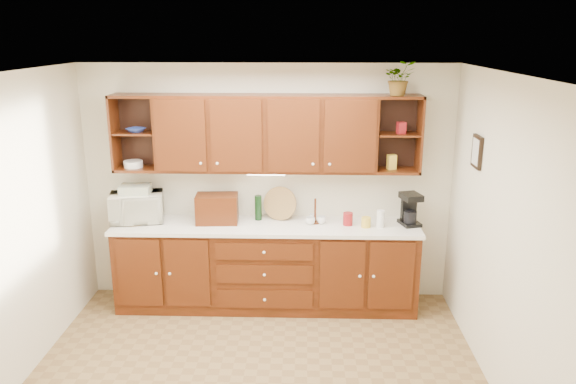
# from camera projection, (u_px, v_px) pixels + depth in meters

# --- Properties ---
(floor) EXTENTS (4.00, 4.00, 0.00)m
(floor) POSITION_uv_depth(u_px,v_px,m) (256.00, 383.00, 4.82)
(floor) COLOR olive
(floor) RESTS_ON ground
(ceiling) EXTENTS (4.00, 4.00, 0.00)m
(ceiling) POSITION_uv_depth(u_px,v_px,m) (250.00, 75.00, 4.11)
(ceiling) COLOR white
(ceiling) RESTS_ON back_wall
(back_wall) EXTENTS (4.00, 0.00, 4.00)m
(back_wall) POSITION_uv_depth(u_px,v_px,m) (268.00, 184.00, 6.15)
(back_wall) COLOR beige
(back_wall) RESTS_ON floor
(left_wall) EXTENTS (0.00, 3.50, 3.50)m
(left_wall) POSITION_uv_depth(u_px,v_px,m) (6.00, 238.00, 4.53)
(left_wall) COLOR beige
(left_wall) RESTS_ON floor
(right_wall) EXTENTS (0.00, 3.50, 3.50)m
(right_wall) POSITION_uv_depth(u_px,v_px,m) (507.00, 244.00, 4.40)
(right_wall) COLOR beige
(right_wall) RESTS_ON floor
(base_cabinets) EXTENTS (3.20, 0.60, 0.90)m
(base_cabinets) POSITION_uv_depth(u_px,v_px,m) (267.00, 267.00, 6.09)
(base_cabinets) COLOR #341606
(base_cabinets) RESTS_ON floor
(countertop) EXTENTS (3.24, 0.64, 0.04)m
(countertop) POSITION_uv_depth(u_px,v_px,m) (266.00, 226.00, 5.95)
(countertop) COLOR white
(countertop) RESTS_ON base_cabinets
(upper_cabinets) EXTENTS (3.20, 0.33, 0.80)m
(upper_cabinets) POSITION_uv_depth(u_px,v_px,m) (267.00, 133.00, 5.83)
(upper_cabinets) COLOR #341606
(upper_cabinets) RESTS_ON back_wall
(undercabinet_light) EXTENTS (0.40, 0.05, 0.02)m
(undercabinet_light) POSITION_uv_depth(u_px,v_px,m) (266.00, 174.00, 5.89)
(undercabinet_light) COLOR white
(undercabinet_light) RESTS_ON upper_cabinets
(framed_picture) EXTENTS (0.03, 0.24, 0.30)m
(framed_picture) POSITION_uv_depth(u_px,v_px,m) (477.00, 152.00, 5.12)
(framed_picture) COLOR black
(framed_picture) RESTS_ON right_wall
(wicker_basket) EXTENTS (0.27, 0.27, 0.14)m
(wicker_basket) POSITION_uv_depth(u_px,v_px,m) (134.00, 217.00, 5.97)
(wicker_basket) COLOR #A98446
(wicker_basket) RESTS_ON countertop
(microwave) EXTENTS (0.62, 0.48, 0.31)m
(microwave) POSITION_uv_depth(u_px,v_px,m) (137.00, 207.00, 6.01)
(microwave) COLOR white
(microwave) RESTS_ON countertop
(towel_stack) EXTENTS (0.33, 0.25, 0.09)m
(towel_stack) POSITION_uv_depth(u_px,v_px,m) (135.00, 189.00, 5.96)
(towel_stack) COLOR #EBCB6E
(towel_stack) RESTS_ON microwave
(wine_bottle) EXTENTS (0.10, 0.10, 0.27)m
(wine_bottle) POSITION_uv_depth(u_px,v_px,m) (258.00, 208.00, 6.06)
(wine_bottle) COLOR black
(wine_bottle) RESTS_ON countertop
(woven_tray) EXTENTS (0.38, 0.18, 0.36)m
(woven_tray) POSITION_uv_depth(u_px,v_px,m) (280.00, 218.00, 6.11)
(woven_tray) COLOR #A98446
(woven_tray) RESTS_ON countertop
(bread_box) EXTENTS (0.45, 0.30, 0.31)m
(bread_box) POSITION_uv_depth(u_px,v_px,m) (217.00, 209.00, 5.97)
(bread_box) COLOR #341606
(bread_box) RESTS_ON countertop
(mug_tree) EXTENTS (0.24, 0.24, 0.27)m
(mug_tree) POSITION_uv_depth(u_px,v_px,m) (315.00, 219.00, 5.98)
(mug_tree) COLOR #341606
(mug_tree) RESTS_ON countertop
(canister_red) EXTENTS (0.10, 0.10, 0.13)m
(canister_red) POSITION_uv_depth(u_px,v_px,m) (348.00, 219.00, 5.91)
(canister_red) COLOR maroon
(canister_red) RESTS_ON countertop
(canister_white) EXTENTS (0.08, 0.08, 0.18)m
(canister_white) POSITION_uv_depth(u_px,v_px,m) (380.00, 219.00, 5.84)
(canister_white) COLOR white
(canister_white) RESTS_ON countertop
(canister_yellow) EXTENTS (0.10, 0.10, 0.11)m
(canister_yellow) POSITION_uv_depth(u_px,v_px,m) (366.00, 222.00, 5.85)
(canister_yellow) COLOR gold
(canister_yellow) RESTS_ON countertop
(coffee_maker) EXTENTS (0.24, 0.28, 0.34)m
(coffee_maker) POSITION_uv_depth(u_px,v_px,m) (410.00, 209.00, 5.91)
(coffee_maker) COLOR black
(coffee_maker) RESTS_ON countertop
(bowl_stack) EXTENTS (0.24, 0.24, 0.05)m
(bowl_stack) POSITION_uv_depth(u_px,v_px,m) (136.00, 130.00, 5.83)
(bowl_stack) COLOR #2A419C
(bowl_stack) RESTS_ON upper_cabinets
(plate_stack) EXTENTS (0.21, 0.21, 0.07)m
(plate_stack) POSITION_uv_depth(u_px,v_px,m) (133.00, 164.00, 5.95)
(plate_stack) COLOR white
(plate_stack) RESTS_ON upper_cabinets
(pantry_box_yellow) EXTENTS (0.10, 0.09, 0.16)m
(pantry_box_yellow) POSITION_uv_depth(u_px,v_px,m) (392.00, 162.00, 5.85)
(pantry_box_yellow) COLOR gold
(pantry_box_yellow) RESTS_ON upper_cabinets
(pantry_box_red) EXTENTS (0.10, 0.09, 0.12)m
(pantry_box_red) POSITION_uv_depth(u_px,v_px,m) (401.00, 128.00, 5.73)
(pantry_box_red) COLOR maroon
(pantry_box_red) RESTS_ON upper_cabinets
(potted_plant) EXTENTS (0.33, 0.29, 0.34)m
(potted_plant) POSITION_uv_depth(u_px,v_px,m) (399.00, 78.00, 5.57)
(potted_plant) COLOR #999999
(potted_plant) RESTS_ON upper_cabinets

